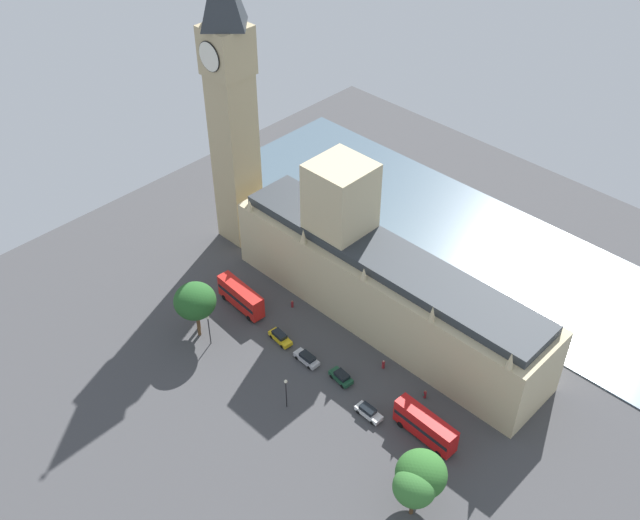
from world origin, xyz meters
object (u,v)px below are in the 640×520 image
at_px(car_yellow_cab_near_tower, 280,337).
at_px(car_silver_leading, 307,358).
at_px(plane_tree_opposite_hall, 414,487).
at_px(double_decker_bus_midblock, 241,296).
at_px(double_decker_bus_trailing, 425,426).
at_px(plane_tree_slot_12, 195,301).
at_px(clock_tower, 231,100).
at_px(car_white_by_river_gate, 369,412).
at_px(pedestrian_under_trees, 292,304).
at_px(car_dark_green_corner, 341,377).
at_px(plane_tree_slot_10, 421,474).
at_px(pedestrian_far_end, 425,394).
at_px(parliament_building, 378,278).
at_px(plane_tree_slot_11, 196,303).
at_px(street_lamp_slot_13, 209,325).
at_px(street_lamp_slot_14, 286,388).
at_px(pedestrian_kerbside, 383,365).

bearing_deg(car_yellow_cab_near_tower, car_silver_leading, 93.85).
distance_m(car_silver_leading, plane_tree_opposite_hall, 32.03).
height_order(double_decker_bus_midblock, double_decker_bus_trailing, same).
bearing_deg(car_silver_leading, plane_tree_slot_12, 117.41).
distance_m(clock_tower, car_white_by_river_gate, 59.55).
height_order(car_silver_leading, car_white_by_river_gate, same).
distance_m(clock_tower, plane_tree_opposite_hall, 73.25).
bearing_deg(double_decker_bus_trailing, pedestrian_under_trees, -97.88).
relative_size(car_dark_green_corner, plane_tree_slot_10, 0.48).
bearing_deg(car_dark_green_corner, car_white_by_river_gate, -99.70).
bearing_deg(pedestrian_far_end, parliament_building, -1.51).
distance_m(double_decker_bus_trailing, pedestrian_far_end, 7.91).
relative_size(parliament_building, car_silver_leading, 12.68).
bearing_deg(car_white_by_river_gate, plane_tree_slot_11, -78.37).
bearing_deg(street_lamp_slot_13, plane_tree_opposite_hall, 88.17).
distance_m(double_decker_bus_trailing, street_lamp_slot_13, 39.52).
bearing_deg(double_decker_bus_midblock, car_silver_leading, 89.63).
height_order(car_white_by_river_gate, plane_tree_slot_12, plane_tree_slot_12).
bearing_deg(plane_tree_opposite_hall, car_dark_green_corner, -115.03).
xyz_separation_m(pedestrian_under_trees, plane_tree_slot_11, (15.12, -7.77, 5.26)).
distance_m(clock_tower, street_lamp_slot_14, 52.56).
distance_m(clock_tower, pedestrian_kerbside, 53.62).
xyz_separation_m(car_white_by_river_gate, pedestrian_far_end, (-8.96, 3.99, -0.15)).
relative_size(double_decker_bus_midblock, pedestrian_kerbside, 6.21).
bearing_deg(double_decker_bus_trailing, plane_tree_slot_12, -74.30).
xyz_separation_m(plane_tree_slot_11, street_lamp_slot_13, (0.93, 4.34, -1.51)).
xyz_separation_m(car_yellow_cab_near_tower, plane_tree_slot_10, (7.93, 36.19, 5.31)).
height_order(car_white_by_river_gate, plane_tree_slot_11, plane_tree_slot_11).
bearing_deg(plane_tree_slot_10, clock_tower, -110.09).
xyz_separation_m(car_dark_green_corner, plane_tree_opposite_hall, (10.83, 23.18, 5.23)).
height_order(car_white_by_river_gate, street_lamp_slot_14, street_lamp_slot_14).
bearing_deg(parliament_building, double_decker_bus_trailing, 56.23).
xyz_separation_m(double_decker_bus_midblock, plane_tree_slot_11, (8.74, -1.27, 3.32)).
relative_size(car_dark_green_corner, street_lamp_slot_14, 0.72).
relative_size(pedestrian_under_trees, pedestrian_far_end, 0.93).
distance_m(plane_tree_slot_10, street_lamp_slot_14, 25.16).
distance_m(double_decker_bus_trailing, pedestrian_kerbside, 14.98).
height_order(pedestrian_kerbside, plane_tree_slot_12, plane_tree_slot_12).
xyz_separation_m(double_decker_bus_midblock, pedestrian_far_end, (-6.36, 36.65, -1.89)).
xyz_separation_m(pedestrian_under_trees, pedestrian_kerbside, (-0.21, 21.34, 0.08)).
bearing_deg(pedestrian_under_trees, plane_tree_slot_10, -43.47).
bearing_deg(plane_tree_slot_11, plane_tree_opposite_hall, 87.24).
distance_m(parliament_building, plane_tree_slot_11, 31.33).
height_order(double_decker_bus_trailing, plane_tree_slot_11, plane_tree_slot_11).
distance_m(double_decker_bus_trailing, pedestrian_under_trees, 35.38).
relative_size(pedestrian_under_trees, plane_tree_opposite_hall, 0.18).
bearing_deg(car_white_by_river_gate, street_lamp_slot_13, -75.18).
relative_size(double_decker_bus_trailing, plane_tree_slot_12, 0.97).
bearing_deg(car_white_by_river_gate, pedestrian_under_trees, -107.58).
bearing_deg(car_dark_green_corner, clock_tower, 76.99).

